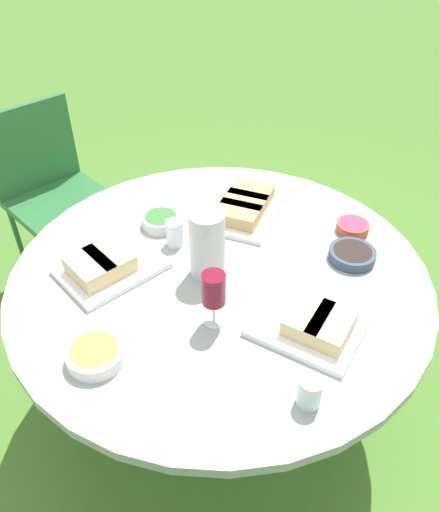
# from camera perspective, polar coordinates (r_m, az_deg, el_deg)

# --- Properties ---
(ground_plane) EXTENTS (40.00, 40.00, 0.00)m
(ground_plane) POSITION_cam_1_polar(r_m,az_deg,el_deg) (2.19, 0.00, -15.82)
(ground_plane) COLOR #4C7A2D
(dining_table) EXTENTS (1.38, 1.38, 0.71)m
(dining_table) POSITION_cam_1_polar(r_m,az_deg,el_deg) (1.71, 0.00, -3.80)
(dining_table) COLOR #4C4C51
(dining_table) RESTS_ON ground_plane
(chair_near_left) EXTENTS (0.60, 0.60, 0.89)m
(chair_near_left) POSITION_cam_1_polar(r_m,az_deg,el_deg) (2.59, -18.78, 7.80)
(chair_near_left) COLOR #2D6B38
(chair_near_left) RESTS_ON ground_plane
(water_pitcher) EXTENTS (0.12, 0.11, 0.23)m
(water_pitcher) POSITION_cam_1_polar(r_m,az_deg,el_deg) (1.57, -1.41, 1.31)
(water_pitcher) COLOR silver
(water_pitcher) RESTS_ON dining_table
(wine_glass) EXTENTS (0.07, 0.07, 0.19)m
(wine_glass) POSITION_cam_1_polar(r_m,az_deg,el_deg) (1.39, -0.68, -3.96)
(wine_glass) COLOR silver
(wine_glass) RESTS_ON dining_table
(platter_bread_main) EXTENTS (0.40, 0.39, 0.08)m
(platter_bread_main) POSITION_cam_1_polar(r_m,az_deg,el_deg) (1.66, -12.91, -1.08)
(platter_bread_main) COLOR white
(platter_bread_main) RESTS_ON dining_table
(platter_charcuterie) EXTENTS (0.38, 0.31, 0.07)m
(platter_charcuterie) POSITION_cam_1_polar(r_m,az_deg,el_deg) (1.90, 2.85, 5.61)
(platter_charcuterie) COLOR white
(platter_charcuterie) RESTS_ON dining_table
(platter_sandwich_side) EXTENTS (0.33, 0.37, 0.07)m
(platter_sandwich_side) POSITION_cam_1_polar(r_m,az_deg,el_deg) (1.46, 10.65, -7.73)
(platter_sandwich_side) COLOR white
(platter_sandwich_side) RESTS_ON dining_table
(bowl_fries) EXTENTS (0.16, 0.16, 0.04)m
(bowl_fries) POSITION_cam_1_polar(r_m,az_deg,el_deg) (1.41, -14.00, -10.80)
(bowl_fries) COLOR white
(bowl_fries) RESTS_ON dining_table
(bowl_salad) EXTENTS (0.14, 0.14, 0.04)m
(bowl_salad) POSITION_cam_1_polar(r_m,az_deg,el_deg) (1.85, -6.69, 4.08)
(bowl_salad) COLOR silver
(bowl_salad) RESTS_ON dining_table
(bowl_olives) EXTENTS (0.16, 0.16, 0.04)m
(bowl_olives) POSITION_cam_1_polar(r_m,az_deg,el_deg) (1.74, 14.91, 0.19)
(bowl_olives) COLOR #334256
(bowl_olives) RESTS_ON dining_table
(bowl_dip_red) EXTENTS (0.12, 0.12, 0.04)m
(bowl_dip_red) POSITION_cam_1_polar(r_m,az_deg,el_deg) (1.87, 14.98, 3.25)
(bowl_dip_red) COLOR #B74733
(bowl_dip_red) RESTS_ON dining_table
(cup_water_near) EXTENTS (0.06, 0.06, 0.09)m
(cup_water_near) POSITION_cam_1_polar(r_m,az_deg,el_deg) (1.29, 10.28, -15.01)
(cup_water_near) COLOR silver
(cup_water_near) RESTS_ON dining_table
(cup_water_far) EXTENTS (0.06, 0.06, 0.09)m
(cup_water_far) POSITION_cam_1_polar(r_m,az_deg,el_deg) (1.74, -5.15, 2.63)
(cup_water_far) COLOR silver
(cup_water_far) RESTS_ON dining_table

